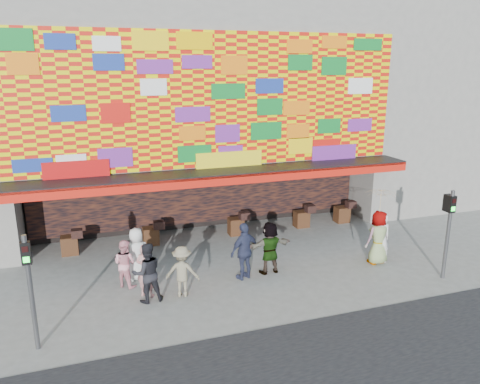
{
  "coord_description": "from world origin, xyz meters",
  "views": [
    {
      "loc": [
        -4.72,
        -12.77,
        6.82
      ],
      "look_at": [
        0.3,
        2.0,
        2.56
      ],
      "focal_mm": 35.0,
      "sensor_mm": 36.0,
      "label": 1
    }
  ],
  "objects_px": {
    "ped_a": "(137,254)",
    "ped_c": "(147,273)",
    "ped_h": "(381,238)",
    "ped_e": "(245,251)",
    "signal_left": "(29,280)",
    "ped_d": "(182,271)",
    "signal_right": "(449,225)",
    "ped_f": "(270,248)",
    "ped_g": "(378,237)",
    "ped_i": "(125,263)",
    "parasol": "(381,203)",
    "ped_b": "(146,270)"
  },
  "relations": [
    {
      "from": "signal_left",
      "to": "ped_g",
      "type": "distance_m",
      "value": 11.21
    },
    {
      "from": "ped_g",
      "to": "ped_h",
      "type": "height_order",
      "value": "ped_g"
    },
    {
      "from": "ped_a",
      "to": "ped_h",
      "type": "xyz_separation_m",
      "value": [
        8.32,
        -1.41,
        0.03
      ]
    },
    {
      "from": "ped_a",
      "to": "ped_d",
      "type": "bearing_deg",
      "value": 122.17
    },
    {
      "from": "ped_f",
      "to": "ped_g",
      "type": "xyz_separation_m",
      "value": [
        3.91,
        -0.5,
        0.06
      ]
    },
    {
      "from": "ped_f",
      "to": "ped_i",
      "type": "bearing_deg",
      "value": -10.09
    },
    {
      "from": "ped_a",
      "to": "ped_f",
      "type": "distance_m",
      "value": 4.37
    },
    {
      "from": "ped_a",
      "to": "ped_c",
      "type": "distance_m",
      "value": 1.61
    },
    {
      "from": "ped_c",
      "to": "ped_g",
      "type": "xyz_separation_m",
      "value": [
        8.09,
        0.19,
        0.05
      ]
    },
    {
      "from": "ped_f",
      "to": "ped_h",
      "type": "distance_m",
      "value": 4.07
    },
    {
      "from": "ped_f",
      "to": "parasol",
      "type": "relative_size",
      "value": 0.91
    },
    {
      "from": "ped_a",
      "to": "ped_i",
      "type": "xyz_separation_m",
      "value": [
        -0.43,
        -0.37,
        -0.11
      ]
    },
    {
      "from": "ped_i",
      "to": "ped_d",
      "type": "bearing_deg",
      "value": -175.44
    },
    {
      "from": "signal_right",
      "to": "ped_g",
      "type": "xyz_separation_m",
      "value": [
        -1.36,
        1.75,
        -0.9
      ]
    },
    {
      "from": "ped_b",
      "to": "ped_d",
      "type": "distance_m",
      "value": 1.09
    },
    {
      "from": "signal_left",
      "to": "ped_d",
      "type": "distance_m",
      "value": 4.42
    },
    {
      "from": "ped_a",
      "to": "ped_e",
      "type": "xyz_separation_m",
      "value": [
        3.33,
        -1.06,
        0.08
      ]
    },
    {
      "from": "ped_a",
      "to": "ped_c",
      "type": "xyz_separation_m",
      "value": [
        0.1,
        -1.6,
        0.04
      ]
    },
    {
      "from": "ped_d",
      "to": "ped_h",
      "type": "relative_size",
      "value": 0.88
    },
    {
      "from": "signal_right",
      "to": "ped_d",
      "type": "distance_m",
      "value": 8.61
    },
    {
      "from": "signal_right",
      "to": "ped_f",
      "type": "xyz_separation_m",
      "value": [
        -5.27,
        2.25,
        -0.96
      ]
    },
    {
      "from": "ped_c",
      "to": "ped_h",
      "type": "height_order",
      "value": "ped_c"
    },
    {
      "from": "signal_left",
      "to": "ped_i",
      "type": "relative_size",
      "value": 1.94
    },
    {
      "from": "ped_c",
      "to": "ped_f",
      "type": "height_order",
      "value": "ped_c"
    },
    {
      "from": "signal_right",
      "to": "ped_d",
      "type": "bearing_deg",
      "value": 169.46
    },
    {
      "from": "ped_h",
      "to": "ped_e",
      "type": "bearing_deg",
      "value": -1.2
    },
    {
      "from": "ped_e",
      "to": "ped_i",
      "type": "bearing_deg",
      "value": -31.61
    },
    {
      "from": "ped_h",
      "to": "ped_b",
      "type": "bearing_deg",
      "value": 1.84
    },
    {
      "from": "signal_right",
      "to": "ped_a",
      "type": "xyz_separation_m",
      "value": [
        -9.55,
        3.16,
        -0.98
      ]
    },
    {
      "from": "signal_left",
      "to": "ped_c",
      "type": "xyz_separation_m",
      "value": [
        2.95,
        1.55,
        -0.94
      ]
    },
    {
      "from": "ped_c",
      "to": "parasol",
      "type": "xyz_separation_m",
      "value": [
        8.09,
        0.19,
        1.3
      ]
    },
    {
      "from": "ped_c",
      "to": "ped_g",
      "type": "height_order",
      "value": "ped_g"
    },
    {
      "from": "ped_a",
      "to": "ped_g",
      "type": "height_order",
      "value": "ped_g"
    },
    {
      "from": "ped_h",
      "to": "ped_a",
      "type": "bearing_deg",
      "value": -6.85
    },
    {
      "from": "ped_f",
      "to": "ped_b",
      "type": "bearing_deg",
      "value": 1.54
    },
    {
      "from": "signal_right",
      "to": "ped_g",
      "type": "relative_size",
      "value": 1.56
    },
    {
      "from": "ped_b",
      "to": "parasol",
      "type": "height_order",
      "value": "parasol"
    },
    {
      "from": "signal_right",
      "to": "ped_e",
      "type": "height_order",
      "value": "signal_right"
    },
    {
      "from": "signal_left",
      "to": "ped_f",
      "type": "height_order",
      "value": "signal_left"
    },
    {
      "from": "signal_left",
      "to": "ped_i",
      "type": "height_order",
      "value": "signal_left"
    },
    {
      "from": "ped_d",
      "to": "ped_i",
      "type": "bearing_deg",
      "value": -15.83
    },
    {
      "from": "ped_a",
      "to": "parasol",
      "type": "relative_size",
      "value": 0.89
    },
    {
      "from": "parasol",
      "to": "ped_i",
      "type": "bearing_deg",
      "value": 173.1
    },
    {
      "from": "ped_a",
      "to": "ped_b",
      "type": "relative_size",
      "value": 1.03
    },
    {
      "from": "signal_left",
      "to": "ped_h",
      "type": "relative_size",
      "value": 1.65
    },
    {
      "from": "ped_d",
      "to": "ped_f",
      "type": "xyz_separation_m",
      "value": [
        3.13,
        0.68,
        0.1
      ]
    },
    {
      "from": "ped_e",
      "to": "ped_i",
      "type": "height_order",
      "value": "ped_e"
    },
    {
      "from": "ped_e",
      "to": "ped_i",
      "type": "relative_size",
      "value": 1.24
    },
    {
      "from": "ped_d",
      "to": "ped_h",
      "type": "xyz_separation_m",
      "value": [
        7.16,
        0.19,
        0.11
      ]
    },
    {
      "from": "ped_b",
      "to": "parasol",
      "type": "xyz_separation_m",
      "value": [
        8.08,
        -0.13,
        1.36
      ]
    }
  ]
}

